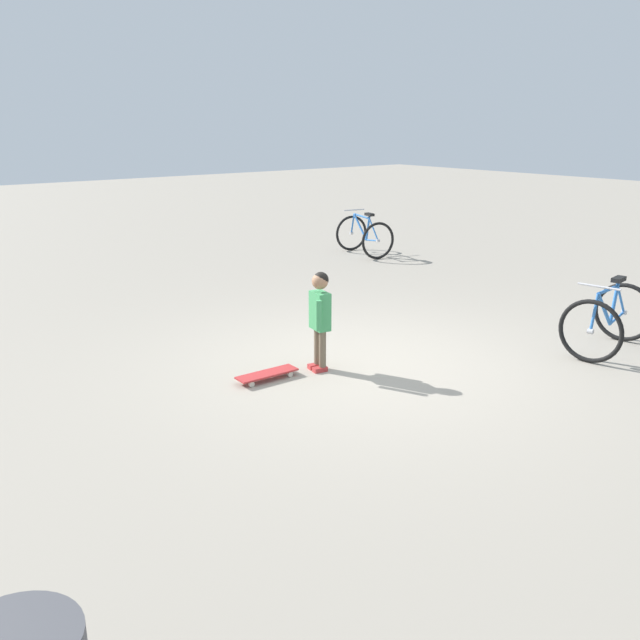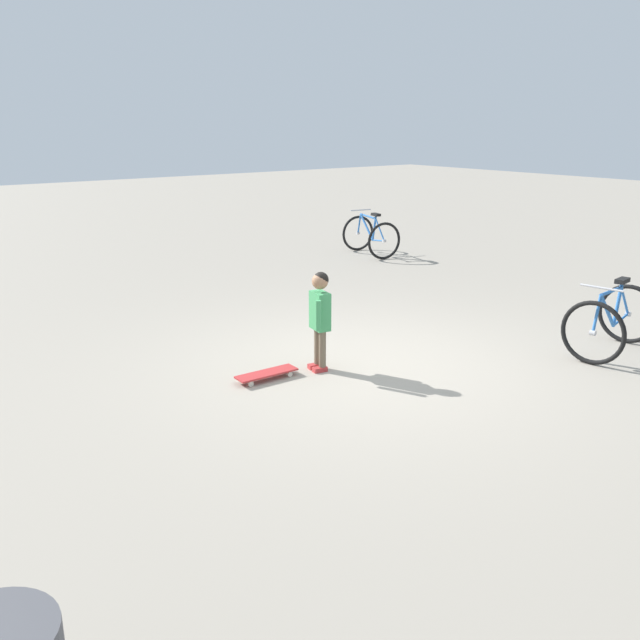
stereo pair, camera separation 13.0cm
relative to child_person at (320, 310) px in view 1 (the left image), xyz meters
name	(u,v)px [view 1 (the left image)]	position (x,y,z in m)	size (l,w,h in m)	color
ground_plane	(371,363)	(0.18, 0.56, -0.66)	(50.00, 50.00, 0.00)	#9E9384
child_person	(320,310)	(0.00, 0.00, 0.00)	(0.34, 0.27, 1.06)	brown
skateboard	(267,374)	(-0.10, -0.60, -0.60)	(0.21, 0.66, 0.07)	#B22D2D
bicycle_near	(608,319)	(1.54, 2.95, -0.28)	(0.88, 1.17, 0.85)	black
bicycle_far	(364,236)	(-4.51, 4.63, -0.28)	(1.18, 0.90, 0.85)	black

